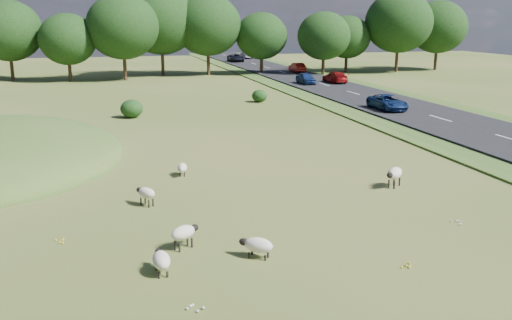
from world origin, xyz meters
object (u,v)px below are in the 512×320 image
Objects in this scene: sheep_2 at (146,193)px; sheep_5 at (182,168)px; car_6 at (388,102)px; sheep_4 at (184,233)px; sheep_0 at (161,260)px; sheep_3 at (257,245)px; car_7 at (246,54)px; car_2 at (297,68)px; car_5 at (236,58)px; car_1 at (306,78)px; car_0 at (335,77)px; sheep_1 at (394,174)px.

sheep_2 reaches higher than sheep_5.
sheep_4 is at bearing -130.03° from car_6.
sheep_0 is 3.24m from sheep_3.
sheep_4 is (0.89, -5.08, 0.03)m from sheep_2.
car_7 is at bearing -18.20° from sheep_0.
sheep_2 is 5.16m from sheep_4.
sheep_2 is 0.27× the size of car_2.
sheep_5 is at bearing -141.89° from car_6.
car_5 is 0.97× the size of car_7.
car_5 is at bearing -17.15° from sheep_0.
sheep_5 is 0.23× the size of car_7.
car_2 reaches higher than car_1.
sheep_2 is at bearing -16.37° from sheep_5.
sheep_2 is 59.48m from car_2.
car_2 is (24.56, 58.83, 0.33)m from sheep_4.
sheep_4 is at bearing 2.30° from sheep_5.
sheep_5 is at bearing -59.76° from sheep_2.
car_2 is (0.00, 13.77, 0.01)m from car_0.
car_0 reaches higher than sheep_3.
sheep_4 is at bearing 61.40° from car_0.
sheep_2 is at bearing -118.60° from car_1.
sheep_4 is 51.33m from car_0.
sheep_1 is 10.46m from sheep_5.
car_2 is at bearing 90.00° from car_7.
car_0 is at bearing -77.55° from sheep_3.
car_6 is at bearing -90.00° from car_1.
car_2 is at bearing 164.59° from sheep_5.
sheep_2 is at bearing -137.79° from car_6.
sheep_4 is at bearing -14.90° from sheep_1.
car_6 is (21.74, 26.51, 0.42)m from sheep_0.
sheep_0 is 93.90m from car_7.
car_5 reaches higher than sheep_2.
sheep_1 reaches higher than sheep_0.
car_0 is (24.56, 45.06, 0.32)m from sheep_4.
sheep_5 is 0.23× the size of car_5.
sheep_1 is at bearing 70.90° from car_0.
sheep_1 is 22.39m from car_6.
sheep_0 is at bearing -150.90° from sheep_4.
car_6 is at bearing -87.23° from sheep_3.
car_2 is (13.96, 54.07, 0.25)m from sheep_1.
sheep_5 is at bearing -118.89° from car_1.
sheep_4 is (-2.25, 1.40, 0.15)m from sheep_3.
sheep_1 is 0.34× the size of car_1.
sheep_2 is 0.98× the size of sheep_5.
car_7 reaches higher than sheep_0.
sheep_1 is (11.58, 6.55, 0.22)m from sheep_0.
car_0 is at bearing 29.09° from sheep_4.
car_6 is (0.00, -56.16, -0.06)m from car_5.
car_7 is (25.54, 90.36, 0.53)m from sheep_0.
car_0 reaches higher than sheep_5.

